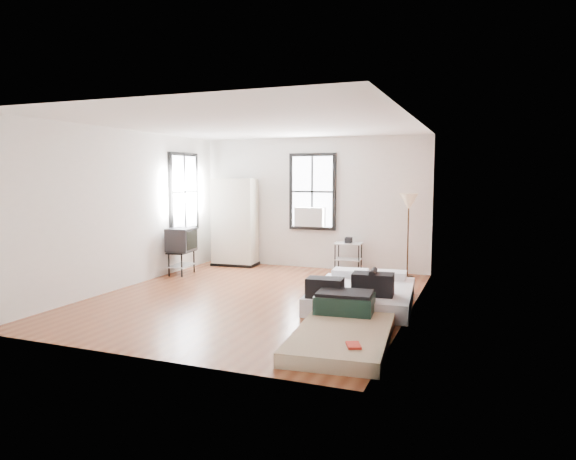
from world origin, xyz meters
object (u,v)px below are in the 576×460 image
at_px(side_table, 348,249).
at_px(floor_lamp, 409,206).
at_px(mattress_bare, 343,327).
at_px(mattress_main, 362,293).
at_px(wardrobe, 235,222).
at_px(tv_stand, 182,241).

relative_size(side_table, floor_lamp, 0.44).
bearing_deg(mattress_bare, mattress_main, 90.11).
height_order(side_table, floor_lamp, floor_lamp).
xyz_separation_m(mattress_bare, wardrobe, (-3.61, 4.16, 0.83)).
distance_m(wardrobe, floor_lamp, 3.81).
bearing_deg(tv_stand, floor_lamp, 11.26).
bearing_deg(wardrobe, mattress_main, -40.19).
bearing_deg(tv_stand, wardrobe, 63.30).
xyz_separation_m(mattress_main, side_table, (-0.88, 2.54, 0.32)).
xyz_separation_m(wardrobe, floor_lamp, (3.79, -0.01, 0.45)).
xyz_separation_m(wardrobe, tv_stand, (-0.51, -1.37, -0.29)).
xyz_separation_m(mattress_main, floor_lamp, (0.34, 2.46, 1.23)).
bearing_deg(tv_stand, mattress_main, -21.89).
height_order(side_table, tv_stand, tv_stand).
distance_m(mattress_bare, wardrobe, 5.57).
relative_size(wardrobe, floor_lamp, 1.17).
bearing_deg(mattress_main, wardrobe, 139.24).
bearing_deg(tv_stand, side_table, 18.66).
distance_m(mattress_bare, tv_stand, 5.01).
xyz_separation_m(mattress_main, wardrobe, (-3.45, 2.47, 0.78)).
distance_m(mattress_main, wardrobe, 4.32).
distance_m(wardrobe, side_table, 2.62).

